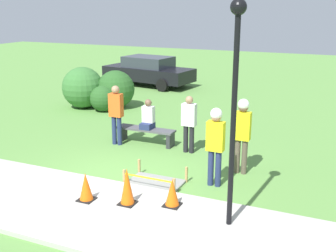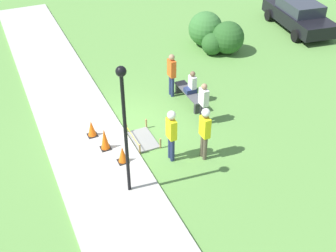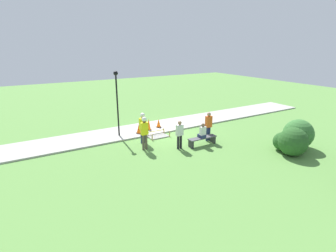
{
  "view_description": "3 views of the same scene",
  "coord_description": "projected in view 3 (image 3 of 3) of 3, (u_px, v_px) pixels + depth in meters",
  "views": [
    {
      "loc": [
        4.99,
        -7.91,
        4.12
      ],
      "look_at": [
        0.89,
        1.34,
        1.18
      ],
      "focal_mm": 45.0,
      "sensor_mm": 36.0,
      "label": 1
    },
    {
      "loc": [
        11.92,
        -3.62,
        9.0
      ],
      "look_at": [
        1.49,
        1.14,
        0.75
      ],
      "focal_mm": 45.0,
      "sensor_mm": 36.0,
      "label": 2
    },
    {
      "loc": [
        8.62,
        14.52,
        5.71
      ],
      "look_at": [
        1.02,
        1.74,
        1.1
      ],
      "focal_mm": 28.0,
      "sensor_mm": 36.0,
      "label": 3
    }
  ],
  "objects": [
    {
      "name": "ground_plane",
      "position": [
        168.0,
        133.0,
        17.82
      ],
      "size": [
        60.0,
        60.0,
        0.0
      ],
      "primitive_type": "plane",
      "color": "#5B8E42"
    },
    {
      "name": "sidewalk",
      "position": [
        158.0,
        127.0,
        18.95
      ],
      "size": [
        28.0,
        2.79,
        0.1
      ],
      "color": "#ADAAA3",
      "rests_on": "ground_plane"
    },
    {
      "name": "wet_concrete_patch",
      "position": [
        158.0,
        136.0,
        16.98
      ],
      "size": [
        1.32,
        0.8,
        0.39
      ],
      "color": "gray",
      "rests_on": "ground_plane"
    },
    {
      "name": "traffic_cone_near_patch",
      "position": [
        159.0,
        123.0,
        18.59
      ],
      "size": [
        0.34,
        0.34,
        0.62
      ],
      "color": "black",
      "rests_on": "sidewalk"
    },
    {
      "name": "traffic_cone_far_patch",
      "position": [
        149.0,
        124.0,
        17.97
      ],
      "size": [
        0.34,
        0.34,
        0.79
      ],
      "color": "black",
      "rests_on": "sidewalk"
    },
    {
      "name": "traffic_cone_sidewalk_edge",
      "position": [
        139.0,
        129.0,
        17.31
      ],
      "size": [
        0.34,
        0.34,
        0.6
      ],
      "color": "black",
      "rests_on": "sidewalk"
    },
    {
      "name": "park_bench",
      "position": [
        202.0,
        139.0,
        15.53
      ],
      "size": [
        1.84,
        0.44,
        0.49
      ],
      "color": "#2D2D33",
      "rests_on": "ground_plane"
    },
    {
      "name": "person_seated_on_bench",
      "position": [
        202.0,
        132.0,
        15.31
      ],
      "size": [
        0.36,
        0.44,
        0.89
      ],
      "color": "navy",
      "rests_on": "park_bench"
    },
    {
      "name": "worker_supervisor",
      "position": [
        143.0,
        125.0,
        15.63
      ],
      "size": [
        0.4,
        0.27,
        1.88
      ],
      "color": "navy",
      "rests_on": "ground_plane"
    },
    {
      "name": "worker_assistant",
      "position": [
        144.0,
        130.0,
        14.63
      ],
      "size": [
        0.4,
        0.28,
        1.92
      ],
      "color": "brown",
      "rests_on": "ground_plane"
    },
    {
      "name": "bystander_in_orange_shirt",
      "position": [
        209.0,
        125.0,
        16.04
      ],
      "size": [
        0.4,
        0.24,
        1.82
      ],
      "color": "navy",
      "rests_on": "ground_plane"
    },
    {
      "name": "bystander_in_gray_shirt",
      "position": [
        180.0,
        133.0,
        14.8
      ],
      "size": [
        0.4,
        0.22,
        1.66
      ],
      "color": "black",
      "rests_on": "ground_plane"
    },
    {
      "name": "lamppost_near",
      "position": [
        117.0,
        95.0,
        16.19
      ],
      "size": [
        0.28,
        0.28,
        4.12
      ],
      "color": "black",
      "rests_on": "sidewalk"
    },
    {
      "name": "shrub_rounded_near",
      "position": [
        282.0,
        141.0,
        14.72
      ],
      "size": [
        1.04,
        1.04,
        1.04
      ],
      "color": "#285623",
      "rests_on": "ground_plane"
    },
    {
      "name": "shrub_rounded_mid",
      "position": [
        298.0,
        134.0,
        14.99
      ],
      "size": [
        1.68,
        1.68,
        1.68
      ],
      "color": "#387033",
      "rests_on": "ground_plane"
    },
    {
      "name": "shrub_rounded_far",
      "position": [
        293.0,
        142.0,
        13.97
      ],
      "size": [
        1.54,
        1.54,
        1.54
      ],
      "color": "#285623",
      "rests_on": "ground_plane"
    }
  ]
}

